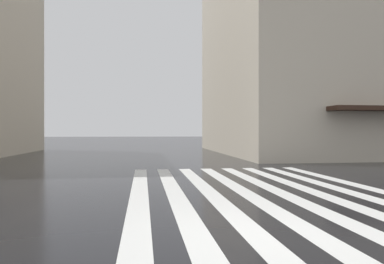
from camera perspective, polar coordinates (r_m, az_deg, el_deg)
ground_plane at (r=6.43m, az=11.34°, el=-15.75°), size 220.00×220.00×0.00m
zebra_crossing at (r=10.55m, az=11.16°, el=-9.44°), size 13.00×7.50×0.01m
haussmann_block_corner at (r=34.34m, az=26.79°, el=13.40°), size 19.53×25.70×19.71m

